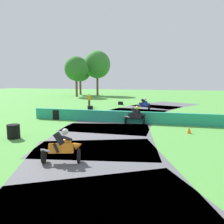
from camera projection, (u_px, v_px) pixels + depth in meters
name	position (u px, v px, depth m)	size (l,w,h in m)	color
ground_plane	(114.00, 122.00, 18.03)	(120.00, 120.00, 0.00)	#4C933D
track_asphalt	(134.00, 123.00, 17.63)	(12.07, 37.41, 0.01)	#515156
safety_barrier	(183.00, 119.00, 16.67)	(0.30, 24.29, 0.90)	#239375
motorcycle_lead_blue	(144.00, 104.00, 25.27)	(1.71, 1.02, 1.43)	black
motorcycle_chase_black	(136.00, 115.00, 17.26)	(1.68, 0.92, 1.42)	black
motorcycle_trailing_orange	(63.00, 147.00, 9.15)	(1.68, 1.16, 1.43)	black
tire_stack_near	(121.00, 103.00, 30.65)	(0.70, 0.70, 0.40)	black
tire_stack_mid_a	(90.00, 108.00, 25.74)	(0.62, 0.62, 0.40)	black
tire_stack_mid_b	(57.00, 115.00, 19.27)	(0.72, 0.72, 0.80)	black
tire_stack_far	(14.00, 131.00, 12.94)	(0.71, 0.71, 0.80)	black
track_marshal	(89.00, 100.00, 27.82)	(0.34, 0.24, 1.63)	#232328
traffic_cone	(189.00, 130.00, 14.18)	(0.28, 0.28, 0.44)	orange
tree_far_left	(97.00, 65.00, 48.67)	(5.59, 5.59, 9.53)	brown
tree_far_right	(80.00, 70.00, 50.25)	(4.89, 4.89, 8.11)	brown
tree_mid_rise	(76.00, 69.00, 44.54)	(4.57, 4.57, 7.93)	brown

